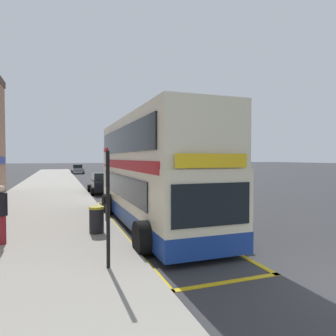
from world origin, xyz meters
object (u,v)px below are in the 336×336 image
(bus_stop_sign, at_px, (107,198))
(parked_car_maroon_ahead, at_px, (115,170))
(double_decker_bus, at_px, (152,175))
(parked_car_grey_kerbside, at_px, (78,169))
(pedestrian_waiting_near_sign, at_px, (2,212))
(litter_bin, at_px, (97,220))
(parked_car_black_distant, at_px, (103,183))

(bus_stop_sign, relative_size, parked_car_maroon_ahead, 0.69)
(double_decker_bus, distance_m, parked_car_grey_kerbside, 42.94)
(pedestrian_waiting_near_sign, xyz_separation_m, litter_bin, (2.90, 0.44, -0.52))
(parked_car_maroon_ahead, relative_size, litter_bin, 4.51)
(parked_car_grey_kerbside, bearing_deg, parked_car_maroon_ahead, -35.55)
(bus_stop_sign, distance_m, pedestrian_waiting_near_sign, 4.17)
(parked_car_grey_kerbside, bearing_deg, litter_bin, -93.82)
(parked_car_black_distant, relative_size, parked_car_maroon_ahead, 1.00)
(bus_stop_sign, relative_size, parked_car_grey_kerbside, 0.69)
(pedestrian_waiting_near_sign, bearing_deg, parked_car_maroon_ahead, 75.52)
(double_decker_bus, distance_m, parked_car_maroon_ahead, 39.36)
(bus_stop_sign, xyz_separation_m, pedestrian_waiting_near_sign, (-2.76, 3.04, -0.69))
(double_decker_bus, relative_size, litter_bin, 11.34)
(parked_car_grey_kerbside, bearing_deg, parked_car_black_distant, -91.15)
(parked_car_black_distant, relative_size, litter_bin, 4.51)
(parked_car_black_distant, bearing_deg, bus_stop_sign, 81.18)
(double_decker_bus, xyz_separation_m, parked_car_maroon_ahead, (5.20, 38.99, -1.26))
(double_decker_bus, bearing_deg, parked_car_maroon_ahead, 82.41)
(parked_car_black_distant, height_order, parked_car_maroon_ahead, same)
(parked_car_grey_kerbside, relative_size, parked_car_maroon_ahead, 1.00)
(bus_stop_sign, height_order, litter_bin, bus_stop_sign)
(bus_stop_sign, distance_m, parked_car_black_distant, 16.83)
(parked_car_grey_kerbside, distance_m, pedestrian_waiting_near_sign, 44.84)
(litter_bin, bearing_deg, double_decker_bus, 27.15)
(bus_stop_sign, xyz_separation_m, parked_car_maroon_ahead, (7.74, 43.72, -1.02))
(litter_bin, bearing_deg, parked_car_grey_kerbside, 87.65)
(parked_car_grey_kerbside, bearing_deg, bus_stop_sign, -93.81)
(pedestrian_waiting_near_sign, bearing_deg, bus_stop_sign, -47.75)
(double_decker_bus, bearing_deg, litter_bin, -152.85)
(parked_car_maroon_ahead, bearing_deg, bus_stop_sign, -101.53)
(double_decker_bus, distance_m, pedestrian_waiting_near_sign, 5.64)
(parked_car_black_distant, height_order, litter_bin, parked_car_black_distant)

